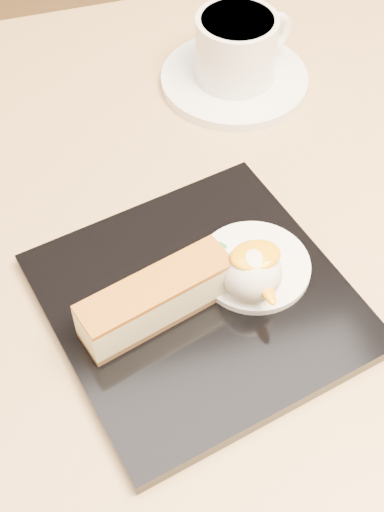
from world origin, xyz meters
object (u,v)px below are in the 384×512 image
object	(u,v)px
saucer	(234,79)
coffee_cup	(238,46)
cheesecake	(156,299)
table	(142,379)
ice_cream_scoop	(252,273)
dessert_plate	(199,302)

from	to	relation	value
saucer	coffee_cup	world-z (taller)	coffee_cup
cheesecake	coffee_cup	xyz separation A→B (m)	(0.15, 0.26, 0.01)
table	cheesecake	world-z (taller)	cheesecake
table	ice_cream_scoop	xyz separation A→B (m)	(0.09, -0.04, 0.19)
table	coffee_cup	xyz separation A→B (m)	(0.16, 0.22, 0.20)
table	cheesecake	size ratio (longest dim) A/B	6.44
saucer	ice_cream_scoop	bearing A→B (deg)	-106.01
table	saucer	bearing A→B (deg)	53.83
cheesecake	coffee_cup	distance (m)	0.30
table	saucer	xyz separation A→B (m)	(0.16, 0.22, 0.16)
table	cheesecake	distance (m)	0.19
dessert_plate	saucer	bearing A→B (deg)	65.79
dessert_plate	cheesecake	distance (m)	0.04
coffee_cup	cheesecake	bearing A→B (deg)	-137.21
cheesecake	saucer	distance (m)	0.30
saucer	coffee_cup	bearing A→B (deg)	17.01
cheesecake	ice_cream_scoop	xyz separation A→B (m)	(0.07, -0.00, 0.00)
ice_cream_scoop	table	bearing A→B (deg)	155.43
dessert_plate	coffee_cup	xyz separation A→B (m)	(0.12, 0.26, 0.04)
ice_cream_scoop	cheesecake	bearing A→B (deg)	180.00
dessert_plate	cheesecake	bearing A→B (deg)	-171.87
dessert_plate	ice_cream_scoop	xyz separation A→B (m)	(0.04, -0.01, 0.03)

